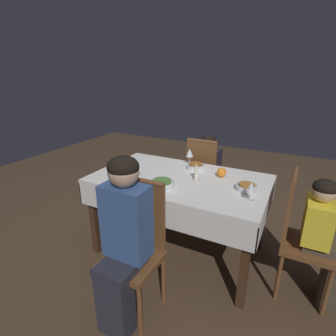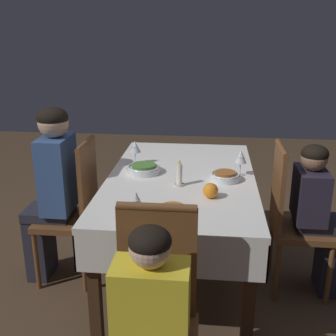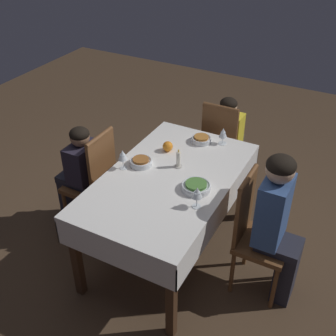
{
  "view_description": "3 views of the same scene",
  "coord_description": "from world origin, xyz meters",
  "px_view_note": "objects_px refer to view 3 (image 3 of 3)",
  "views": [
    {
      "loc": [
        0.91,
        -1.97,
        1.66
      ],
      "look_at": [
        -0.09,
        -0.04,
        0.86
      ],
      "focal_mm": 28.0,
      "sensor_mm": 36.0,
      "label": 1
    },
    {
      "loc": [
        2.47,
        0.17,
        1.67
      ],
      "look_at": [
        0.06,
        -0.08,
        0.84
      ],
      "focal_mm": 45.0,
      "sensor_mm": 36.0,
      "label": 2
    },
    {
      "loc": [
        -2.28,
        -1.21,
        2.6
      ],
      "look_at": [
        0.04,
        0.03,
        0.82
      ],
      "focal_mm": 45.0,
      "sensor_mm": 36.0,
      "label": 3
    }
  ],
  "objects_px": {
    "chair_east": "(222,145)",
    "person_child_dark": "(79,172)",
    "person_child_yellow": "(228,137)",
    "chair_south": "(255,231)",
    "candle_centerpiece": "(178,160)",
    "wine_glass_north": "(123,155)",
    "wine_glass_east": "(223,133)",
    "bowl_east": "(201,139)",
    "chair_north": "(95,179)",
    "person_adult_denim": "(279,221)",
    "bowl_south": "(196,186)",
    "dining_table": "(169,187)",
    "orange_fruit": "(168,146)",
    "bowl_north": "(141,162)",
    "wine_glass_south": "(197,193)"
  },
  "relations": [
    {
      "from": "chair_east",
      "to": "person_child_dark",
      "type": "relative_size",
      "value": 0.99
    },
    {
      "from": "person_child_yellow",
      "to": "chair_south",
      "type": "bearing_deg",
      "value": 119.59
    },
    {
      "from": "candle_centerpiece",
      "to": "wine_glass_north",
      "type": "bearing_deg",
      "value": 120.97
    },
    {
      "from": "person_child_dark",
      "to": "wine_glass_east",
      "type": "distance_m",
      "value": 1.28
    },
    {
      "from": "chair_south",
      "to": "person_child_yellow",
      "type": "xyz_separation_m",
      "value": [
        1.17,
        0.67,
        0.01
      ]
    },
    {
      "from": "bowl_east",
      "to": "candle_centerpiece",
      "type": "bearing_deg",
      "value": 179.64
    },
    {
      "from": "wine_glass_east",
      "to": "candle_centerpiece",
      "type": "xyz_separation_m",
      "value": [
        -0.49,
        0.17,
        -0.04
      ]
    },
    {
      "from": "chair_north",
      "to": "candle_centerpiece",
      "type": "height_order",
      "value": "chair_north"
    },
    {
      "from": "person_child_dark",
      "to": "person_adult_denim",
      "type": "bearing_deg",
      "value": 90.85
    },
    {
      "from": "person_child_yellow",
      "to": "bowl_east",
      "type": "xyz_separation_m",
      "value": [
        -0.59,
        0.04,
        0.26
      ]
    },
    {
      "from": "person_child_dark",
      "to": "candle_centerpiece",
      "type": "distance_m",
      "value": 0.93
    },
    {
      "from": "person_adult_denim",
      "to": "bowl_south",
      "type": "bearing_deg",
      "value": 94.83
    },
    {
      "from": "person_child_yellow",
      "to": "bowl_south",
      "type": "bearing_deg",
      "value": 99.68
    },
    {
      "from": "dining_table",
      "to": "orange_fruit",
      "type": "xyz_separation_m",
      "value": [
        0.33,
        0.18,
        0.13
      ]
    },
    {
      "from": "person_adult_denim",
      "to": "bowl_north",
      "type": "bearing_deg",
      "value": 87.97
    },
    {
      "from": "wine_glass_east",
      "to": "dining_table",
      "type": "bearing_deg",
      "value": 165.26
    },
    {
      "from": "chair_north",
      "to": "person_child_dark",
      "type": "xyz_separation_m",
      "value": [
        0.0,
        0.16,
        0.02
      ]
    },
    {
      "from": "chair_south",
      "to": "chair_north",
      "type": "height_order",
      "value": "same"
    },
    {
      "from": "person_child_yellow",
      "to": "wine_glass_north",
      "type": "height_order",
      "value": "person_child_yellow"
    },
    {
      "from": "person_child_yellow",
      "to": "bowl_south",
      "type": "xyz_separation_m",
      "value": [
        -1.22,
        -0.21,
        0.26
      ]
    },
    {
      "from": "person_adult_denim",
      "to": "wine_glass_north",
      "type": "xyz_separation_m",
      "value": [
        -0.07,
        1.22,
        0.21
      ]
    },
    {
      "from": "bowl_north",
      "to": "wine_glass_north",
      "type": "bearing_deg",
      "value": 138.3
    },
    {
      "from": "person_child_dark",
      "to": "person_child_yellow",
      "type": "height_order",
      "value": "person_child_dark"
    },
    {
      "from": "chair_east",
      "to": "person_child_yellow",
      "type": "bearing_deg",
      "value": -90.0
    },
    {
      "from": "chair_north",
      "to": "wine_glass_south",
      "type": "bearing_deg",
      "value": 79.01
    },
    {
      "from": "person_child_dark",
      "to": "orange_fruit",
      "type": "height_order",
      "value": "person_child_dark"
    },
    {
      "from": "chair_south",
      "to": "person_adult_denim",
      "type": "xyz_separation_m",
      "value": [
        0.0,
        -0.15,
        0.15
      ]
    },
    {
      "from": "bowl_north",
      "to": "bowl_east",
      "type": "bearing_deg",
      "value": -26.63
    },
    {
      "from": "orange_fruit",
      "to": "person_adult_denim",
      "type": "bearing_deg",
      "value": -107.28
    },
    {
      "from": "chair_north",
      "to": "person_child_dark",
      "type": "height_order",
      "value": "person_child_dark"
    },
    {
      "from": "bowl_north",
      "to": "wine_glass_east",
      "type": "height_order",
      "value": "wine_glass_east"
    },
    {
      "from": "wine_glass_north",
      "to": "wine_glass_east",
      "type": "xyz_separation_m",
      "value": [
        0.71,
        -0.54,
        -0.02
      ]
    },
    {
      "from": "wine_glass_south",
      "to": "bowl_north",
      "type": "distance_m",
      "value": 0.66
    },
    {
      "from": "bowl_east",
      "to": "chair_east",
      "type": "bearing_deg",
      "value": -4.88
    },
    {
      "from": "person_adult_denim",
      "to": "wine_glass_north",
      "type": "distance_m",
      "value": 1.24
    },
    {
      "from": "dining_table",
      "to": "bowl_south",
      "type": "xyz_separation_m",
      "value": [
        -0.05,
        -0.24,
        0.12
      ]
    },
    {
      "from": "bowl_south",
      "to": "orange_fruit",
      "type": "height_order",
      "value": "orange_fruit"
    },
    {
      "from": "dining_table",
      "to": "chair_south",
      "type": "height_order",
      "value": "chair_south"
    },
    {
      "from": "person_child_dark",
      "to": "bowl_north",
      "type": "height_order",
      "value": "person_child_dark"
    },
    {
      "from": "wine_glass_south",
      "to": "bowl_south",
      "type": "bearing_deg",
      "value": 26.09
    },
    {
      "from": "person_child_dark",
      "to": "wine_glass_north",
      "type": "distance_m",
      "value": 0.61
    },
    {
      "from": "dining_table",
      "to": "wine_glass_north",
      "type": "height_order",
      "value": "wine_glass_north"
    },
    {
      "from": "chair_south",
      "to": "bowl_north",
      "type": "relative_size",
      "value": 5.57
    },
    {
      "from": "bowl_south",
      "to": "wine_glass_north",
      "type": "distance_m",
      "value": 0.62
    },
    {
      "from": "person_child_dark",
      "to": "chair_north",
      "type": "bearing_deg",
      "value": 90.0
    },
    {
      "from": "chair_south",
      "to": "wine_glass_south",
      "type": "distance_m",
      "value": 0.56
    },
    {
      "from": "chair_north",
      "to": "bowl_east",
      "type": "relative_size",
      "value": 5.78
    },
    {
      "from": "person_adult_denim",
      "to": "person_child_yellow",
      "type": "bearing_deg",
      "value": 34.8
    },
    {
      "from": "person_child_yellow",
      "to": "person_child_dark",
      "type": "bearing_deg",
      "value": 52.99
    },
    {
      "from": "chair_east",
      "to": "bowl_north",
      "type": "height_order",
      "value": "chair_east"
    }
  ]
}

